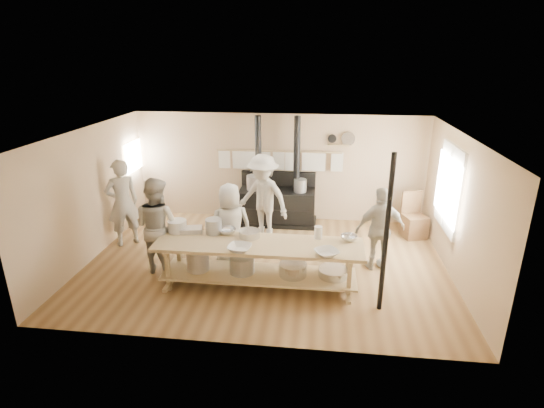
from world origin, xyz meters
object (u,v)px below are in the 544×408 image
at_px(stove, 277,203).
at_px(cook_right, 380,229).
at_px(cook_by_window, 263,198).
at_px(roasting_pan, 191,230).
at_px(cook_left, 158,226).
at_px(cook_far_left, 123,203).
at_px(chair, 414,224).
at_px(cook_center, 231,226).
at_px(prep_table, 258,260).

bearing_deg(stove, cook_right, -43.36).
bearing_deg(cook_by_window, roasting_pan, -95.93).
distance_m(cook_left, cook_right, 4.16).
bearing_deg(cook_far_left, cook_by_window, 151.55).
bearing_deg(stove, cook_far_left, -153.36).
xyz_separation_m(cook_left, chair, (5.09, 2.20, -0.62)).
relative_size(cook_far_left, roasting_pan, 4.79).
xyz_separation_m(cook_left, cook_right, (4.12, 0.58, -0.11)).
relative_size(cook_center, chair, 1.64).
bearing_deg(roasting_pan, cook_center, 30.16).
relative_size(cook_center, cook_by_window, 0.87).
distance_m(cook_by_window, roasting_pan, 2.06).
xyz_separation_m(stove, roasting_pan, (-1.29, -2.69, 0.37)).
bearing_deg(prep_table, cook_center, 131.95).
xyz_separation_m(prep_table, cook_far_left, (-3.12, 1.45, 0.42)).
height_order(prep_table, cook_far_left, cook_far_left).
distance_m(cook_far_left, cook_right, 5.32).
height_order(stove, cook_center, stove).
bearing_deg(cook_by_window, stove, 103.53).
bearing_deg(roasting_pan, chair, 26.88).
bearing_deg(cook_far_left, cook_right, 134.08).
xyz_separation_m(cook_far_left, cook_right, (5.30, -0.49, -0.13)).
height_order(stove, cook_left, stove).
distance_m(stove, cook_right, 3.01).
bearing_deg(cook_left, cook_center, -144.22).
bearing_deg(cook_right, cook_left, -6.25).
bearing_deg(cook_center, cook_by_window, -130.30).
xyz_separation_m(stove, chair, (3.15, -0.44, -0.22)).
xyz_separation_m(cook_far_left, cook_left, (1.18, -1.07, -0.02)).
relative_size(stove, cook_far_left, 1.38).
xyz_separation_m(cook_by_window, chair, (3.35, 0.50, -0.66)).
height_order(cook_far_left, chair, cook_far_left).
relative_size(cook_left, roasting_pan, 4.68).
height_order(prep_table, chair, chair).
relative_size(prep_table, roasting_pan, 9.14).
relative_size(cook_left, cook_right, 1.13).
relative_size(cook_far_left, cook_center, 1.13).
relative_size(prep_table, cook_far_left, 1.91).
bearing_deg(cook_right, cook_far_left, -19.57).
relative_size(stove, roasting_pan, 6.60).
height_order(stove, cook_far_left, stove).
relative_size(cook_center, roasting_pan, 4.24).
bearing_deg(cook_far_left, roasting_pan, 107.89).
bearing_deg(cook_left, prep_table, -169.35).
bearing_deg(cook_far_left, chair, 149.56).
height_order(cook_by_window, roasting_pan, cook_by_window).
bearing_deg(roasting_pan, stove, 64.43).
relative_size(cook_far_left, cook_by_window, 0.98).
distance_m(cook_right, chair, 1.96).
distance_m(cook_center, cook_right, 2.83).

